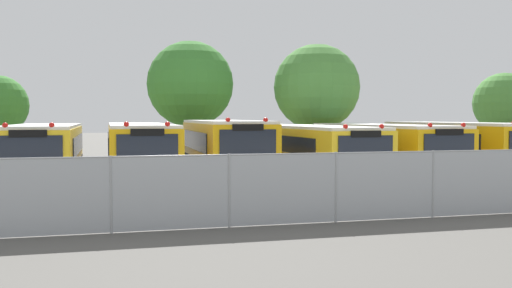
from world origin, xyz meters
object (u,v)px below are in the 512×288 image
at_px(school_bus_0, 44,152).
at_px(school_bus_1, 139,150).
at_px(tree_2, 318,86).
at_px(school_bus_2, 224,148).
at_px(tree_3, 506,101).
at_px(school_bus_4, 380,148).
at_px(school_bus_3, 310,150).
at_px(tree_1, 192,85).
at_px(school_bus_5, 457,146).

xyz_separation_m(school_bus_0, school_bus_1, (3.71, 0.07, 0.01)).
bearing_deg(tree_2, school_bus_0, -152.37).
height_order(school_bus_0, school_bus_2, school_bus_2).
bearing_deg(tree_3, school_bus_4, -146.62).
bearing_deg(school_bus_0, school_bus_1, -178.62).
height_order(school_bus_1, school_bus_3, school_bus_1).
xyz_separation_m(school_bus_4, tree_1, (-7.37, 8.97, 3.25)).
bearing_deg(tree_1, school_bus_4, -50.57).
height_order(school_bus_2, school_bus_4, school_bus_2).
bearing_deg(school_bus_3, tree_2, -113.93).
xyz_separation_m(school_bus_1, tree_2, (10.69, 7.47, 3.21)).
bearing_deg(school_bus_2, school_bus_4, -179.19).
bearing_deg(school_bus_5, tree_2, -63.41).
relative_size(school_bus_0, school_bus_1, 0.93).
relative_size(school_bus_3, school_bus_4, 0.99).
xyz_separation_m(school_bus_5, tree_1, (-11.13, 9.38, 3.22)).
xyz_separation_m(school_bus_3, school_bus_5, (7.32, -0.08, 0.06)).
xyz_separation_m(school_bus_3, tree_1, (-3.80, 9.30, 3.27)).
bearing_deg(school_bus_5, tree_1, -40.41).
distance_m(school_bus_5, tree_2, 9.41).
relative_size(school_bus_1, tree_1, 1.50).
xyz_separation_m(school_bus_2, tree_1, (-0.04, 8.92, 3.16)).
relative_size(school_bus_0, tree_3, 1.72).
bearing_deg(tree_2, school_bus_1, -145.07).
bearing_deg(school_bus_4, school_bus_2, -0.40).
height_order(school_bus_3, tree_2, tree_2).
relative_size(school_bus_4, tree_3, 1.96).
height_order(school_bus_1, school_bus_2, school_bus_2).
bearing_deg(school_bus_5, school_bus_2, -2.65).
height_order(tree_2, tree_3, tree_2).
bearing_deg(tree_1, tree_3, 0.55).
bearing_deg(school_bus_2, tree_1, -88.55).
xyz_separation_m(school_bus_4, tree_3, (13.92, 9.17, 2.46)).
relative_size(school_bus_2, tree_3, 1.65).
bearing_deg(school_bus_3, school_bus_4, -175.60).
relative_size(school_bus_2, tree_2, 1.35).
height_order(school_bus_0, tree_2, tree_2).
bearing_deg(school_bus_0, school_bus_2, -178.92).
bearing_deg(school_bus_4, tree_2, -88.13).
distance_m(school_bus_1, school_bus_5, 14.70).
distance_m(school_bus_0, school_bus_4, 14.65).
bearing_deg(school_bus_1, school_bus_3, 177.70).
bearing_deg(school_bus_3, school_bus_0, -2.33).
xyz_separation_m(school_bus_2, school_bus_5, (11.08, -0.46, -0.05)).
distance_m(school_bus_3, tree_1, 10.57).
distance_m(school_bus_0, school_bus_2, 7.32).
bearing_deg(school_bus_4, tree_1, -50.60).
distance_m(tree_2, tree_3, 14.29).
height_order(school_bus_4, school_bus_5, school_bus_5).
xyz_separation_m(school_bus_1, tree_1, (3.56, 8.95, 3.23)).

